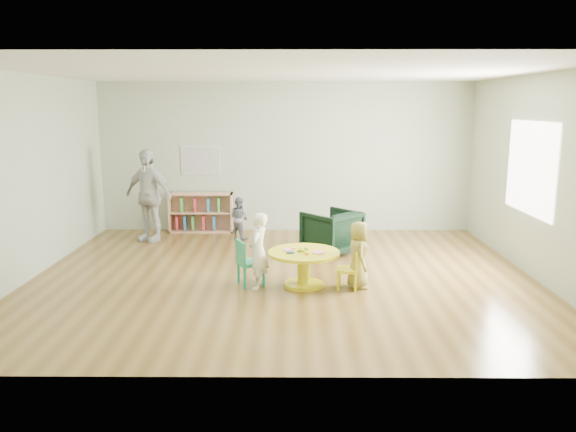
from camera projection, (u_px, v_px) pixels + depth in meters
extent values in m
plane|color=brown|center=(283.00, 276.00, 7.91)|extent=(7.00, 7.00, 0.00)
cube|color=silver|center=(283.00, 76.00, 7.38)|extent=(7.00, 6.00, 0.10)
cube|color=#9CA991|center=(285.00, 157.00, 10.59)|extent=(7.00, 0.10, 2.80)
cube|color=#9CA991|center=(278.00, 223.00, 4.70)|extent=(7.00, 0.10, 2.80)
cube|color=#9CA991|center=(27.00, 177.00, 7.67)|extent=(0.10, 6.00, 2.80)
cube|color=#9CA991|center=(540.00, 178.00, 7.62)|extent=(0.10, 6.00, 2.80)
cube|color=white|center=(530.00, 168.00, 7.90)|extent=(0.02, 1.60, 1.30)
cylinder|color=yellow|center=(304.00, 270.00, 7.45)|extent=(0.17, 0.17, 0.43)
cylinder|color=yellow|center=(304.00, 284.00, 7.49)|extent=(0.53, 0.53, 0.04)
cylinder|color=yellow|center=(304.00, 253.00, 7.40)|extent=(0.95, 0.95, 0.04)
cylinder|color=pink|center=(288.00, 250.00, 7.45)|extent=(0.15, 0.15, 0.02)
cylinder|color=pink|center=(319.00, 252.00, 7.31)|extent=(0.17, 0.17, 0.02)
cylinder|color=yellow|center=(302.00, 250.00, 7.37)|extent=(0.11, 0.12, 0.04)
cylinder|color=#126534|center=(299.00, 251.00, 7.31)|extent=(0.05, 0.05, 0.02)
cylinder|color=#126534|center=(306.00, 249.00, 7.44)|extent=(0.05, 0.05, 0.02)
cube|color=red|center=(306.00, 249.00, 7.46)|extent=(0.05, 0.06, 0.02)
cube|color=orange|center=(307.00, 254.00, 7.24)|extent=(0.05, 0.05, 0.02)
cube|color=#1836B9|center=(292.00, 253.00, 7.30)|extent=(0.05, 0.05, 0.02)
cube|color=#126534|center=(288.00, 253.00, 7.29)|extent=(0.06, 0.06, 0.02)
cube|color=red|center=(293.00, 249.00, 7.47)|extent=(0.06, 0.06, 0.02)
cube|color=#1B996A|center=(251.00, 262.00, 7.48)|extent=(0.43, 0.43, 0.04)
cube|color=#1B996A|center=(240.00, 252.00, 7.39)|extent=(0.16, 0.32, 0.29)
cylinder|color=#1B996A|center=(239.00, 273.00, 7.58)|extent=(0.04, 0.04, 0.29)
cylinder|color=#1B996A|center=(245.00, 278.00, 7.34)|extent=(0.04, 0.04, 0.29)
cylinder|color=#1B996A|center=(257.00, 271.00, 7.68)|extent=(0.04, 0.04, 0.29)
cylinder|color=#1B996A|center=(264.00, 276.00, 7.44)|extent=(0.04, 0.04, 0.29)
cube|color=yellow|center=(347.00, 270.00, 7.33)|extent=(0.31, 0.31, 0.04)
cube|color=yellow|center=(357.00, 260.00, 7.28)|extent=(0.07, 0.27, 0.24)
cylinder|color=yellow|center=(355.00, 283.00, 7.23)|extent=(0.03, 0.03, 0.24)
cylinder|color=yellow|center=(356.00, 278.00, 7.44)|extent=(0.03, 0.03, 0.24)
cylinder|color=yellow|center=(338.00, 282.00, 7.26)|extent=(0.03, 0.03, 0.24)
cylinder|color=yellow|center=(339.00, 277.00, 7.48)|extent=(0.03, 0.03, 0.24)
cube|color=tan|center=(170.00, 212.00, 10.63)|extent=(0.03, 0.30, 0.75)
cube|color=tan|center=(232.00, 212.00, 10.62)|extent=(0.03, 0.30, 0.75)
cube|color=tan|center=(202.00, 231.00, 10.70)|extent=(1.20, 0.30, 0.03)
cube|color=tan|center=(201.00, 194.00, 10.56)|extent=(1.20, 0.30, 0.03)
cube|color=tan|center=(201.00, 212.00, 10.63)|extent=(1.14, 0.28, 0.03)
cube|color=tan|center=(202.00, 211.00, 10.77)|extent=(1.20, 0.02, 0.75)
cube|color=#D33849|center=(178.00, 223.00, 10.65)|extent=(0.04, 0.18, 0.26)
cube|color=teal|center=(185.00, 223.00, 10.65)|extent=(0.04, 0.18, 0.26)
cube|color=#4FA84D|center=(193.00, 223.00, 10.65)|extent=(0.04, 0.18, 0.26)
cube|color=#D33849|center=(204.00, 223.00, 10.65)|extent=(0.04, 0.18, 0.26)
cube|color=teal|center=(214.00, 223.00, 10.65)|extent=(0.04, 0.18, 0.26)
cube|color=#4FA84D|center=(182.00, 205.00, 10.58)|extent=(0.04, 0.18, 0.26)
cube|color=#D33849|center=(195.00, 205.00, 10.58)|extent=(0.04, 0.18, 0.26)
cube|color=teal|center=(209.00, 205.00, 10.58)|extent=(0.04, 0.18, 0.26)
cube|color=#4FA84D|center=(219.00, 205.00, 10.58)|extent=(0.04, 0.18, 0.26)
cube|color=silver|center=(201.00, 160.00, 10.59)|extent=(0.74, 0.01, 0.54)
cube|color=red|center=(201.00, 160.00, 10.59)|extent=(0.70, 0.00, 0.50)
imported|color=black|center=(332.00, 232.00, 9.07)|extent=(1.08, 1.09, 0.71)
imported|color=white|center=(259.00, 251.00, 7.30)|extent=(0.34, 0.42, 1.01)
imported|color=yellow|center=(358.00, 255.00, 7.33)|extent=(0.31, 0.45, 0.89)
imported|color=#161E38|center=(239.00, 218.00, 10.04)|extent=(0.47, 0.46, 0.77)
imported|color=beige|center=(148.00, 195.00, 9.84)|extent=(1.03, 0.77, 1.63)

